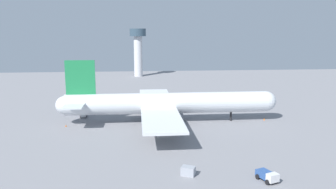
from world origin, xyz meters
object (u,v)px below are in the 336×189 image
object	(u,v)px
cargo_airplane	(167,103)
maintenance_van	(84,114)
baggage_tug	(267,176)
cargo_container_fore	(188,171)
safety_cone_nose	(264,119)
control_tower	(138,47)
safety_cone_tail	(66,126)

from	to	relation	value
cargo_airplane	maintenance_van	distance (m)	30.47
baggage_tug	cargo_airplane	bearing A→B (deg)	109.01
baggage_tug	maintenance_van	world-z (taller)	maintenance_van
cargo_airplane	maintenance_van	world-z (taller)	cargo_airplane
maintenance_van	cargo_container_fore	distance (m)	59.42
safety_cone_nose	control_tower	world-z (taller)	control_tower
cargo_airplane	maintenance_van	bearing A→B (deg)	161.63
cargo_airplane	cargo_container_fore	size ratio (longest dim) A/B	21.67
cargo_container_fore	control_tower	distance (m)	159.83
safety_cone_nose	control_tower	bearing A→B (deg)	109.51
cargo_container_fore	safety_cone_nose	bearing A→B (deg)	52.39
safety_cone_tail	baggage_tug	bearing A→B (deg)	-42.45
baggage_tug	maintenance_van	distance (m)	71.55
baggage_tug	safety_cone_nose	world-z (taller)	baggage_tug
safety_cone_tail	safety_cone_nose	bearing A→B (deg)	1.59
cargo_airplane	baggage_tug	world-z (taller)	cargo_airplane
baggage_tug	safety_cone_tail	size ratio (longest dim) A/B	7.68
control_tower	safety_cone_nose	bearing A→B (deg)	-70.49
baggage_tug	cargo_container_fore	xyz separation A→B (m)	(-15.42, 4.20, -0.21)
cargo_container_fore	safety_cone_tail	world-z (taller)	cargo_container_fore
baggage_tug	safety_cone_tail	xyz separation A→B (m)	(-48.27, 44.15, -0.83)
cargo_airplane	cargo_container_fore	world-z (taller)	cargo_airplane
maintenance_van	baggage_tug	bearing A→B (deg)	-51.51
baggage_tug	cargo_container_fore	distance (m)	15.99
safety_cone_nose	control_tower	size ratio (longest dim) A/B	0.02
safety_cone_nose	safety_cone_tail	distance (m)	65.04
cargo_container_fore	maintenance_van	bearing A→B (deg)	119.33
baggage_tug	cargo_container_fore	world-z (taller)	baggage_tug
safety_cone_tail	cargo_airplane	bearing A→B (deg)	4.24
maintenance_van	cargo_container_fore	bearing A→B (deg)	-60.67
maintenance_van	control_tower	world-z (taller)	control_tower
cargo_airplane	baggage_tug	bearing A→B (deg)	-70.99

